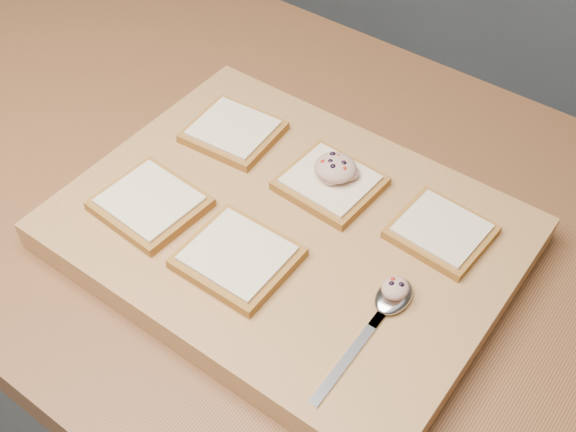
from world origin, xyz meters
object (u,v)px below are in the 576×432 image
bread_far_center (330,183)px  spoon (387,305)px  cutting_board (288,233)px  tuna_salad_dollop (335,167)px

bread_far_center → spoon: 0.20m
cutting_board → bread_far_center: bearing=84.4°
bread_far_center → spoon: size_ratio=0.64×
cutting_board → bread_far_center: 0.09m
bread_far_center → tuna_salad_dollop: size_ratio=2.20×
tuna_salad_dollop → spoon: size_ratio=0.29×
tuna_salad_dollop → spoon: (0.16, -0.13, -0.02)m
cutting_board → spoon: size_ratio=2.82×
tuna_salad_dollop → spoon: tuna_salad_dollop is taller
bread_far_center → spoon: bread_far_center is taller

